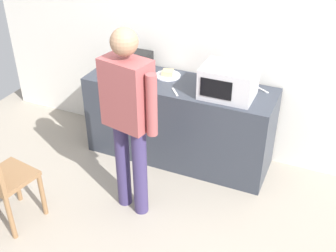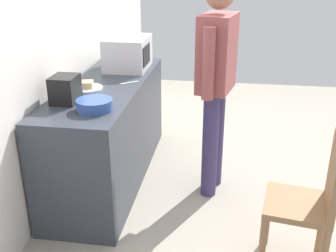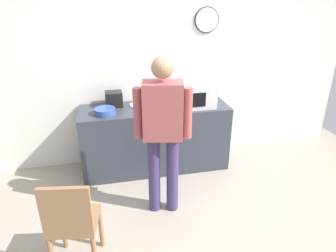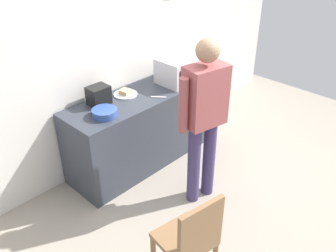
{
  "view_description": "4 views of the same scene",
  "coord_description": "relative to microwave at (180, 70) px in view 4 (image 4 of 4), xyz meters",
  "views": [
    {
      "loc": [
        1.21,
        -2.34,
        2.75
      ],
      "look_at": [
        -0.16,
        0.76,
        0.67
      ],
      "focal_mm": 44.89,
      "sensor_mm": 36.0,
      "label": 1
    },
    {
      "loc": [
        -3.46,
        0.19,
        1.89
      ],
      "look_at": [
        -0.37,
        0.67,
        0.59
      ],
      "focal_mm": 43.59,
      "sensor_mm": 36.0,
      "label": 2
    },
    {
      "loc": [
        -0.88,
        -2.49,
        2.3
      ],
      "look_at": [
        -0.13,
        0.84,
        0.78
      ],
      "focal_mm": 32.67,
      "sensor_mm": 36.0,
      "label": 3
    },
    {
      "loc": [
        -2.76,
        -1.59,
        2.71
      ],
      "look_at": [
        -0.4,
        0.68,
        0.76
      ],
      "focal_mm": 39.37,
      "sensor_mm": 36.0,
      "label": 4
    }
  ],
  "objects": [
    {
      "name": "ground_plane",
      "position": [
        -0.29,
        -1.15,
        -1.04
      ],
      "size": [
        6.0,
        6.0,
        0.0
      ],
      "primitive_type": "plane",
      "color": "#9E9384"
    },
    {
      "name": "fork_utensil",
      "position": [
        -0.49,
        -0.13,
        -0.15
      ],
      "size": [
        0.12,
        0.15,
        0.01
      ],
      "primitive_type": "cube",
      "rotation": [
        0.0,
        0.0,
        2.25
      ],
      "color": "silver",
      "rests_on": "kitchen_counter"
    },
    {
      "name": "spoon_utensil",
      "position": [
        0.27,
        0.26,
        -0.15
      ],
      "size": [
        0.15,
        0.11,
        0.01
      ],
      "primitive_type": "cube",
      "rotation": [
        0.0,
        0.0,
        2.58
      ],
      "color": "silver",
      "rests_on": "kitchen_counter"
    },
    {
      "name": "kitchen_counter",
      "position": [
        -0.52,
        0.07,
        -0.6
      ],
      "size": [
        1.96,
        0.62,
        0.89
      ],
      "primitive_type": "cube",
      "color": "#333842",
      "rests_on": "ground_plane"
    },
    {
      "name": "person_standing",
      "position": [
        -0.6,
        -0.86,
        -0.02
      ],
      "size": [
        0.58,
        0.32,
        1.75
      ],
      "color": "#3B315E",
      "rests_on": "ground_plane"
    },
    {
      "name": "wooden_chair",
      "position": [
        -1.52,
        -1.51,
        -0.52
      ],
      "size": [
        0.46,
        0.46,
        0.94
      ],
      "color": "olive",
      "rests_on": "ground_plane"
    },
    {
      "name": "toaster",
      "position": [
        -1.03,
        0.22,
        -0.05
      ],
      "size": [
        0.22,
        0.18,
        0.2
      ],
      "primitive_type": "cube",
      "color": "black",
      "rests_on": "kitchen_counter"
    },
    {
      "name": "microwave",
      "position": [
        0.0,
        0.0,
        0.0
      ],
      "size": [
        0.5,
        0.39,
        0.3
      ],
      "color": "silver",
      "rests_on": "kitchen_counter"
    },
    {
      "name": "sandwich_plate",
      "position": [
        -0.7,
        0.18,
        -0.13
      ],
      "size": [
        0.26,
        0.26,
        0.07
      ],
      "color": "white",
      "rests_on": "kitchen_counter"
    },
    {
      "name": "salad_bowl",
      "position": [
        -1.16,
        -0.04,
        -0.11
      ],
      "size": [
        0.26,
        0.26,
        0.08
      ],
      "primitive_type": "cylinder",
      "color": "#33519E",
      "rests_on": "kitchen_counter"
    },
    {
      "name": "back_wall",
      "position": [
        -0.29,
        0.45,
        0.26
      ],
      "size": [
        5.4,
        0.13,
        2.6
      ],
      "color": "silver",
      "rests_on": "ground_plane"
    }
  ]
}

